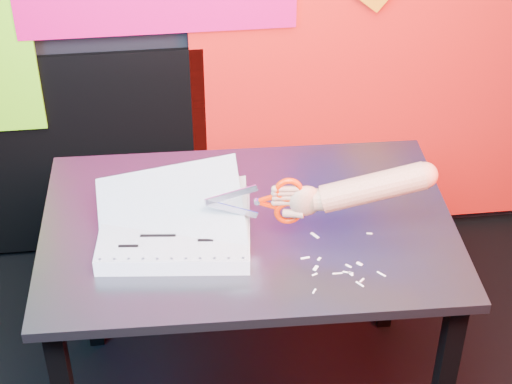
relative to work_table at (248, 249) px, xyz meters
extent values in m
cube|color=red|center=(0.69, 0.86, 0.19)|extent=(1.60, 0.02, 1.60)
cube|color=black|center=(-0.71, 0.86, -0.21)|extent=(1.30, 0.02, 0.85)
cube|color=black|center=(-0.51, 0.34, -0.30)|extent=(0.05, 0.05, 0.72)
cube|color=black|center=(0.53, 0.31, -0.30)|extent=(0.05, 0.05, 0.72)
cube|color=#31313B|center=(0.00, 0.00, 0.08)|extent=(1.18, 0.80, 0.03)
cube|color=white|center=(-0.20, -0.05, 0.12)|extent=(0.43, 0.34, 0.05)
cube|color=silver|center=(-0.20, -0.05, 0.14)|extent=(0.43, 0.34, 0.00)
cube|color=silver|center=(-0.20, -0.05, 0.15)|extent=(0.41, 0.32, 0.12)
cube|color=silver|center=(-0.21, -0.04, 0.17)|extent=(0.40, 0.27, 0.21)
cylinder|color=black|center=(-0.40, -0.17, 0.14)|extent=(0.01, 0.01, 0.00)
cylinder|color=black|center=(-0.36, -0.17, 0.14)|extent=(0.01, 0.01, 0.00)
cylinder|color=black|center=(-0.33, -0.18, 0.14)|extent=(0.01, 0.01, 0.00)
cylinder|color=black|center=(-0.29, -0.18, 0.14)|extent=(0.01, 0.01, 0.00)
cylinder|color=black|center=(-0.26, -0.18, 0.14)|extent=(0.01, 0.01, 0.00)
cylinder|color=black|center=(-0.22, -0.19, 0.14)|extent=(0.01, 0.01, 0.00)
cylinder|color=black|center=(-0.18, -0.19, 0.14)|extent=(0.01, 0.01, 0.00)
cylinder|color=black|center=(-0.15, -0.20, 0.14)|extent=(0.01, 0.01, 0.00)
cylinder|color=black|center=(-0.11, -0.20, 0.14)|extent=(0.01, 0.01, 0.00)
cylinder|color=black|center=(-0.07, -0.20, 0.14)|extent=(0.01, 0.01, 0.00)
cylinder|color=black|center=(-0.04, -0.21, 0.14)|extent=(0.01, 0.01, 0.00)
cylinder|color=black|center=(-0.37, 0.10, 0.14)|extent=(0.01, 0.01, 0.00)
cylinder|color=black|center=(-0.34, 0.10, 0.14)|extent=(0.01, 0.01, 0.00)
cylinder|color=black|center=(-0.30, 0.10, 0.14)|extent=(0.01, 0.01, 0.00)
cylinder|color=black|center=(-0.26, 0.09, 0.14)|extent=(0.01, 0.01, 0.00)
cylinder|color=black|center=(-0.23, 0.09, 0.14)|extent=(0.01, 0.01, 0.00)
cylinder|color=black|center=(-0.19, 0.08, 0.14)|extent=(0.01, 0.01, 0.00)
cylinder|color=black|center=(-0.15, 0.08, 0.14)|extent=(0.01, 0.01, 0.00)
cylinder|color=black|center=(-0.12, 0.08, 0.14)|extent=(0.01, 0.01, 0.00)
cylinder|color=black|center=(-0.08, 0.07, 0.14)|extent=(0.01, 0.01, 0.00)
cylinder|color=black|center=(-0.04, 0.07, 0.14)|extent=(0.01, 0.01, 0.00)
cylinder|color=black|center=(-0.01, 0.07, 0.14)|extent=(0.01, 0.01, 0.00)
cube|color=black|center=(-0.29, 0.01, 0.14)|extent=(0.08, 0.02, 0.00)
cube|color=black|center=(-0.18, -0.02, 0.14)|extent=(0.05, 0.02, 0.00)
cube|color=black|center=(-0.25, -0.09, 0.14)|extent=(0.10, 0.02, 0.00)
cube|color=black|center=(-0.13, -0.12, 0.14)|extent=(0.04, 0.02, 0.00)
cube|color=black|center=(-0.33, -0.12, 0.14)|extent=(0.05, 0.02, 0.00)
cube|color=black|center=(-0.14, 0.03, 0.14)|extent=(0.06, 0.02, 0.00)
cube|color=#ADB4CB|center=(-0.05, -0.08, 0.25)|extent=(0.14, 0.02, 0.06)
cube|color=#ADB4CB|center=(-0.05, -0.08, 0.21)|extent=(0.14, 0.02, 0.06)
cylinder|color=#ADB4CB|center=(0.01, -0.08, 0.23)|extent=(0.02, 0.01, 0.01)
cube|color=red|center=(0.04, -0.09, 0.22)|extent=(0.05, 0.02, 0.03)
cube|color=red|center=(0.04, -0.09, 0.24)|extent=(0.05, 0.02, 0.03)
torus|color=red|center=(0.10, -0.09, 0.27)|extent=(0.08, 0.02, 0.08)
torus|color=red|center=(0.10, -0.09, 0.19)|extent=(0.08, 0.02, 0.08)
ellipsoid|color=#B4785F|center=(0.14, -0.10, 0.23)|extent=(0.09, 0.05, 0.09)
cylinder|color=#B4785F|center=(0.10, -0.09, 0.23)|extent=(0.07, 0.02, 0.02)
cylinder|color=#B4785F|center=(0.10, -0.09, 0.24)|extent=(0.06, 0.02, 0.02)
cylinder|color=#B4785F|center=(0.10, -0.09, 0.26)|extent=(0.06, 0.02, 0.02)
cylinder|color=#B4785F|center=(0.10, -0.09, 0.27)|extent=(0.05, 0.02, 0.02)
cylinder|color=#B4785F|center=(0.11, -0.10, 0.20)|extent=(0.06, 0.04, 0.03)
cylinder|color=#B4785F|center=(0.19, -0.10, 0.23)|extent=(0.06, 0.06, 0.06)
cylinder|color=#B4785F|center=(0.32, -0.11, 0.27)|extent=(0.29, 0.10, 0.15)
sphere|color=#B4785F|center=(0.45, -0.13, 0.31)|extent=(0.07, 0.07, 0.07)
cube|color=white|center=(0.32, -0.26, 0.10)|extent=(0.02, 0.02, 0.00)
cube|color=white|center=(0.27, -0.21, 0.10)|extent=(0.02, 0.02, 0.00)
cube|color=white|center=(0.15, -0.24, 0.10)|extent=(0.02, 0.01, 0.00)
cube|color=white|center=(0.17, -0.18, 0.10)|extent=(0.01, 0.01, 0.00)
cube|color=white|center=(0.13, -0.17, 0.10)|extent=(0.02, 0.01, 0.00)
cube|color=white|center=(0.24, -0.25, 0.10)|extent=(0.01, 0.02, 0.00)
cube|color=white|center=(0.24, -0.21, 0.10)|extent=(0.02, 0.02, 0.00)
cube|color=white|center=(0.18, -0.08, 0.10)|extent=(0.02, 0.03, 0.00)
cube|color=white|center=(0.26, -0.27, 0.10)|extent=(0.02, 0.02, 0.00)
cube|color=white|center=(0.15, -0.21, 0.10)|extent=(0.02, 0.02, 0.00)
cube|color=white|center=(0.21, -0.24, 0.10)|extent=(0.03, 0.00, 0.00)
cube|color=white|center=(0.24, -0.24, 0.10)|extent=(0.03, 0.01, 0.00)
cube|color=white|center=(0.26, -0.29, 0.10)|extent=(0.02, 0.02, 0.00)
cube|color=white|center=(0.14, -0.30, 0.10)|extent=(0.01, 0.02, 0.00)
cube|color=white|center=(0.33, -0.09, 0.10)|extent=(0.02, 0.01, 0.00)
camera|label=1|loc=(-0.20, -1.88, 1.57)|focal=60.00mm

